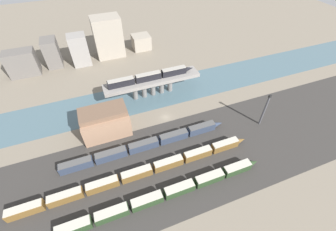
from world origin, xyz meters
TOP-DOWN VIEW (x-y plane):
  - ground_plane at (0.00, 0.00)m, footprint 400.00×400.00m
  - railbed_yard at (0.00, -24.00)m, footprint 280.00×42.00m
  - river_water at (0.00, 18.22)m, footprint 320.00×22.88m
  - bridge at (-0.00, 18.22)m, footprint 47.33×8.22m
  - train_on_bridge at (-0.43, 18.22)m, footprint 42.96×2.78m
  - train_yard_near at (-12.76, -35.52)m, footprint 70.68×3.09m
  - train_yard_mid at (-18.96, -24.80)m, footprint 86.61×2.76m
  - train_yard_far at (-12.99, -13.48)m, footprint 67.17×2.88m
  - warehouse_building at (-26.20, 1.43)m, footprint 19.01×13.41m
  - signal_tower at (37.20, -18.61)m, footprint 1.00×0.88m
  - city_block_far_left at (-61.05, 61.55)m, footprint 15.38×8.94m
  - city_block_left at (-45.35, 66.14)m, footprint 8.08×11.36m
  - city_block_center at (-30.10, 61.87)m, footprint 9.91×9.28m
  - city_block_right at (-12.18, 66.39)m, footprint 16.57×12.27m
  - city_block_far_right at (8.40, 67.83)m, footprint 11.24×10.18m

SIDE VIEW (x-z plane):
  - ground_plane at x=0.00m, z-range 0.00..0.00m
  - river_water at x=0.00m, z-range 0.00..0.01m
  - railbed_yard at x=0.00m, z-range 0.00..0.01m
  - train_yard_near at x=-12.76m, z-range -0.03..3.38m
  - train_yard_mid at x=-18.96m, z-range -0.03..3.60m
  - train_yard_far at x=-12.99m, z-range -0.04..3.70m
  - city_block_far_right at x=8.40m, z-range 0.00..8.92m
  - warehouse_building at x=-26.20m, z-range -0.29..11.50m
  - city_block_far_left at x=-61.05m, z-range 0.00..13.91m
  - bridge at x=0.00m, z-range 2.57..11.77m
  - city_block_left at x=-45.35m, z-range 0.00..15.89m
  - signal_tower at x=37.20m, z-range -0.05..15.98m
  - city_block_center at x=-30.10m, z-range 0.00..17.77m
  - train_on_bridge at x=-0.43m, z-range 9.16..12.74m
  - city_block_right at x=-12.18m, z-range 0.00..23.80m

